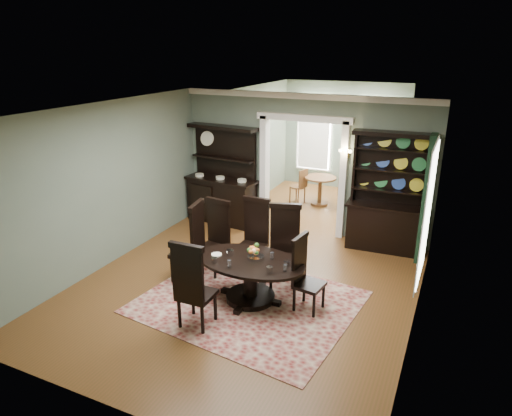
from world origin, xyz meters
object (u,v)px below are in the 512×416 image
(dining_table, at_px, (250,272))
(welsh_dresser, at_px, (386,208))
(sideboard, at_px, (222,189))
(parlor_table, at_px, (320,187))

(dining_table, bearing_deg, welsh_dresser, 62.98)
(sideboard, relative_size, parlor_table, 2.78)
(dining_table, distance_m, parlor_table, 5.01)
(sideboard, bearing_deg, dining_table, -48.74)
(parlor_table, bearing_deg, welsh_dresser, -46.07)
(welsh_dresser, relative_size, parlor_table, 2.95)
(welsh_dresser, height_order, parlor_table, welsh_dresser)
(sideboard, relative_size, welsh_dresser, 0.94)
(welsh_dresser, bearing_deg, sideboard, 176.96)
(sideboard, bearing_deg, welsh_dresser, 5.71)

